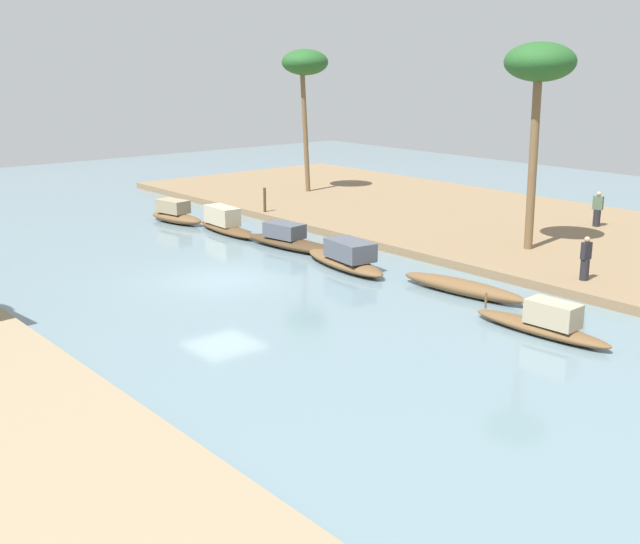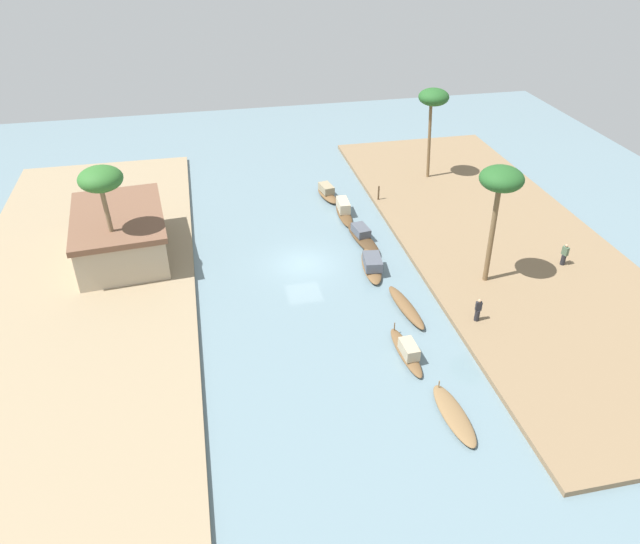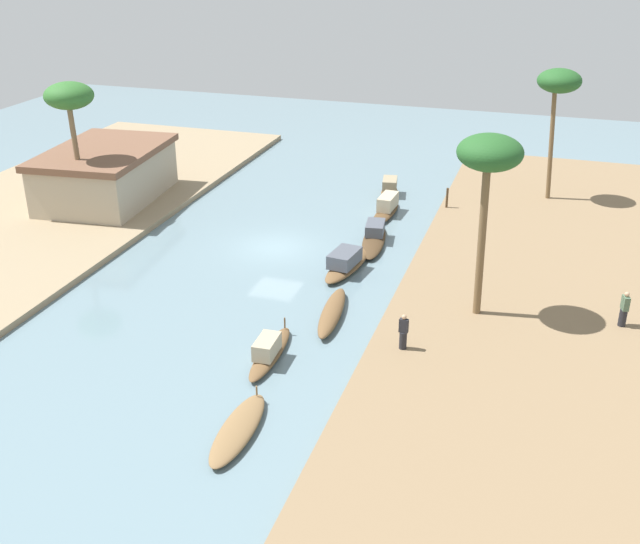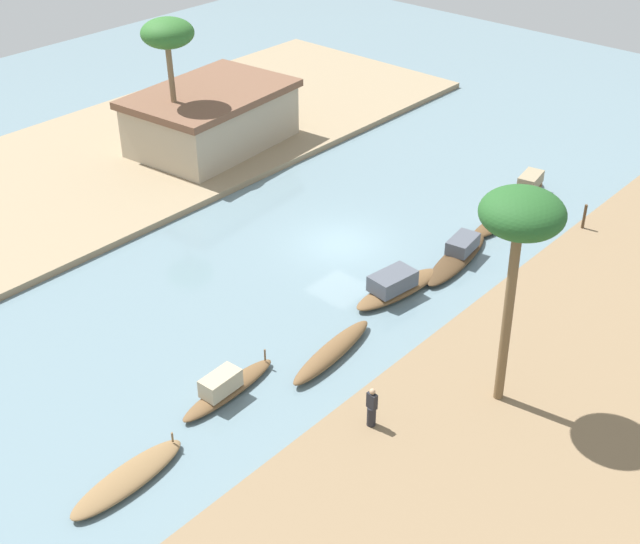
{
  "view_description": "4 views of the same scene",
  "coord_description": "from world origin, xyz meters",
  "views": [
    {
      "loc": [
        -23.36,
        14.85,
        7.7
      ],
      "look_at": [
        -4.04,
        -1.27,
        0.92
      ],
      "focal_mm": 44.24,
      "sensor_mm": 36.0,
      "label": 1
    },
    {
      "loc": [
        -35.59,
        6.29,
        22.46
      ],
      "look_at": [
        -3.08,
        -0.56,
        1.19
      ],
      "focal_mm": 33.73,
      "sensor_mm": 36.0,
      "label": 2
    },
    {
      "loc": [
        -35.85,
        -14.06,
        16.21
      ],
      "look_at": [
        -3.38,
        -3.66,
        0.53
      ],
      "focal_mm": 43.06,
      "sensor_mm": 36.0,
      "label": 3
    },
    {
      "loc": [
        -26.55,
        -22.15,
        20.06
      ],
      "look_at": [
        -3.44,
        -1.77,
        0.81
      ],
      "focal_mm": 48.1,
      "sensor_mm": 36.0,
      "label": 4
    }
  ],
  "objects": [
    {
      "name": "person_by_mooring",
      "position": [
        -9.04,
        -9.01,
        1.02
      ],
      "size": [
        0.35,
        0.38,
        1.54
      ],
      "rotation": [
        0.0,
        0.0,
        1.43
      ],
      "color": "#232328",
      "rests_on": "riverbank_left"
    },
    {
      "name": "palm_tree_right_tall",
      "position": [
        0.96,
        12.52,
        7.07
      ],
      "size": [
        2.77,
        2.77,
        7.68
      ],
      "color": "#7F6647",
      "rests_on": "riverbank_right"
    },
    {
      "name": "river_water",
      "position": [
        0.0,
        0.0,
        0.0
      ],
      "size": [
        72.95,
        72.95,
        0.0
      ],
      "primitive_type": "plane",
      "color": "slate",
      "rests_on": "ground"
    },
    {
      "name": "sampan_foreground",
      "position": [
        10.27,
        -3.99,
        0.44
      ],
      "size": [
        3.54,
        1.63,
        1.12
      ],
      "rotation": [
        0.0,
        0.0,
        0.18
      ],
      "color": "brown",
      "rests_on": "river_water"
    },
    {
      "name": "sampan_upstream_small",
      "position": [
        -6.76,
        -5.31,
        0.26
      ],
      "size": [
        4.92,
        1.42,
        0.51
      ],
      "rotation": [
        0.0,
        0.0,
        0.11
      ],
      "color": "brown",
      "rests_on": "river_water"
    },
    {
      "name": "sampan_with_tall_canopy",
      "position": [
        -15.96,
        -4.72,
        0.2
      ],
      "size": [
        4.43,
        1.37,
        0.74
      ],
      "rotation": [
        0.0,
        0.0,
        0.04
      ],
      "color": "brown",
      "rests_on": "river_water"
    },
    {
      "name": "riverbank_left",
      "position": [
        0.0,
        -15.09,
        0.17
      ],
      "size": [
        42.77,
        15.0,
        0.34
      ],
      "primitive_type": "cube",
      "color": "#846B4C",
      "rests_on": "ground"
    },
    {
      "name": "palm_tree_left_far",
      "position": [
        12.0,
        -13.57,
        7.4
      ],
      "size": [
        2.59,
        2.59,
        7.97
      ],
      "color": "brown",
      "rests_on": "riverbank_left"
    },
    {
      "name": "riverside_building",
      "position": [
        3.4,
        12.39,
        1.97
      ],
      "size": [
        9.55,
        6.93,
        3.23
      ],
      "rotation": [
        0.0,
        0.0,
        0.09
      ],
      "color": "tan",
      "rests_on": "riverbank_right"
    },
    {
      "name": "mooring_post",
      "position": [
        8.33,
        -7.98,
        0.95
      ],
      "size": [
        0.14,
        0.14,
        1.22
      ],
      "primitive_type": "cylinder",
      "color": "#4C3823",
      "rests_on": "riverbank_left"
    },
    {
      "name": "sampan_near_left_bank",
      "position": [
        -1.71,
        -4.53,
        0.44
      ],
      "size": [
        4.84,
        1.85,
        1.15
      ],
      "rotation": [
        0.0,
        0.0,
        -0.13
      ],
      "color": "brown",
      "rests_on": "river_water"
    },
    {
      "name": "person_on_near_bank",
      "position": [
        -4.28,
        -17.57,
        1.08
      ],
      "size": [
        0.49,
        0.4,
        1.61
      ],
      "rotation": [
        0.0,
        0.0,
        0.28
      ],
      "color": "#232328",
      "rests_on": "riverbank_left"
    },
    {
      "name": "sampan_midstream",
      "position": [
        2.31,
        -4.98,
        0.35
      ],
      "size": [
        5.47,
        1.97,
        1.04
      ],
      "rotation": [
        0.0,
        0.0,
        0.15
      ],
      "color": "#47331E",
      "rests_on": "river_water"
    },
    {
      "name": "sampan_with_red_awning",
      "position": [
        6.79,
        -4.61,
        0.44
      ],
      "size": [
        4.62,
        1.24,
        1.18
      ],
      "rotation": [
        0.0,
        0.0,
        -0.05
      ],
      "color": "brown",
      "rests_on": "river_water"
    },
    {
      "name": "sampan_downstream_large",
      "position": [
        -10.98,
        -3.93,
        0.38
      ],
      "size": [
        4.47,
        1.06,
        1.07
      ],
      "rotation": [
        0.0,
        0.0,
        0.04
      ],
      "color": "brown",
      "rests_on": "river_water"
    },
    {
      "name": "palm_tree_left_near",
      "position": [
        -4.95,
        -11.41,
        7.39
      ],
      "size": [
        2.72,
        2.72,
        8.05
      ],
      "color": "brown",
      "rests_on": "riverbank_left"
    },
    {
      "name": "riverbank_right",
      "position": [
        0.0,
        15.09,
        0.17
      ],
      "size": [
        42.77,
        15.0,
        0.34
      ],
      "primitive_type": "cube",
      "color": "#937F60",
      "rests_on": "ground"
    }
  ]
}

